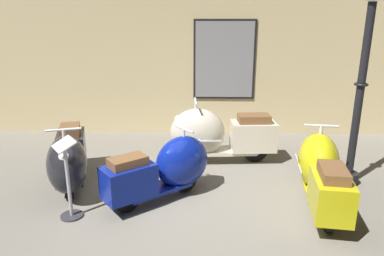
{
  "coord_description": "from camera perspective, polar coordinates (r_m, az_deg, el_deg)",
  "views": [
    {
      "loc": [
        0.2,
        -4.09,
        2.43
      ],
      "look_at": [
        0.06,
        0.98,
        0.85
      ],
      "focal_mm": 34.05,
      "sensor_mm": 36.0,
      "label": 1
    }
  ],
  "objects": [
    {
      "name": "scooter_1",
      "position": [
        4.99,
        -3.93,
        -6.29
      ],
      "size": [
        1.51,
        1.32,
        0.96
      ],
      "rotation": [
        0.0,
        0.0,
        0.67
      ],
      "color": "black",
      "rests_on": "ground"
    },
    {
      "name": "info_stanchion",
      "position": [
        4.76,
        -18.76,
        -8.59
      ],
      "size": [
        0.37,
        0.39,
        1.03
      ],
      "color": "#333338",
      "rests_on": "ground"
    },
    {
      "name": "lamppost",
      "position": [
        5.56,
        25.18,
        7.82
      ],
      "size": [
        0.31,
        0.31,
        2.89
      ],
      "color": "black",
      "rests_on": "ground"
    },
    {
      "name": "scooter_2",
      "position": [
        6.16,
        3.57,
        -1.02
      ],
      "size": [
        1.81,
        0.63,
        1.09
      ],
      "rotation": [
        0.0,
        0.0,
        -3.07
      ],
      "color": "black",
      "rests_on": "ground"
    },
    {
      "name": "showroom_back_wall",
      "position": [
        7.6,
        1.5,
        11.58
      ],
      "size": [
        18.0,
        0.63,
        3.34
      ],
      "color": "#CCB784",
      "rests_on": "ground"
    },
    {
      "name": "scooter_0",
      "position": [
        5.47,
        -18.73,
        -4.69
      ],
      "size": [
        0.92,
        1.73,
        1.02
      ],
      "rotation": [
        0.0,
        0.0,
        -1.29
      ],
      "color": "black",
      "rests_on": "ground"
    },
    {
      "name": "ground_plane",
      "position": [
        4.76,
        -1.06,
        -13.39
      ],
      "size": [
        60.0,
        60.0,
        0.0
      ],
      "primitive_type": "plane",
      "color": "slate"
    },
    {
      "name": "scooter_3",
      "position": [
        5.11,
        19.59,
        -6.4
      ],
      "size": [
        0.68,
        1.71,
        1.02
      ],
      "rotation": [
        0.0,
        0.0,
        1.44
      ],
      "color": "black",
      "rests_on": "ground"
    }
  ]
}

